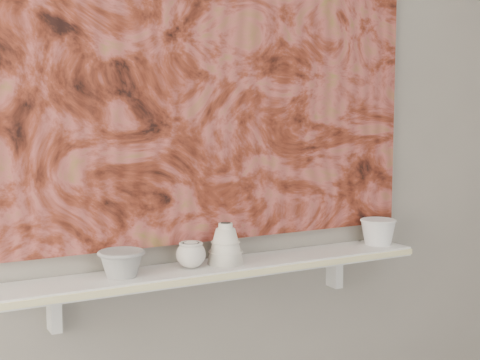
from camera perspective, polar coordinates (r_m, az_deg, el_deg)
wall_back at (r=2.10m, az=-3.02°, el=4.57°), size 3.60×0.00×3.60m
shelf at (r=2.07m, az=-1.79°, el=-7.60°), size 1.40×0.18×0.03m
shelf_stripe at (r=1.99m, az=-0.56°, el=-8.16°), size 1.40×0.01×0.02m
bracket_left at (r=1.99m, az=-15.59°, el=-10.66°), size 0.03×0.06×0.12m
bracket_right at (r=2.40m, az=8.07°, el=-7.62°), size 0.03×0.06×0.12m
painting at (r=2.09m, az=-2.87°, el=9.78°), size 1.50×0.02×1.10m
house_motif at (r=2.32m, az=7.35°, el=1.74°), size 0.09×0.00×0.08m
bowl_grey at (r=1.94m, az=-10.08°, el=-6.99°), size 0.15×0.15×0.08m
cup_cream at (r=2.02m, az=-4.20°, el=-6.36°), size 0.10×0.10×0.08m
bell_vessel at (r=2.06m, az=-1.24°, el=-5.42°), size 0.15×0.15×0.13m
bowl_white at (r=2.40m, az=11.70°, el=-4.33°), size 0.16×0.16×0.09m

